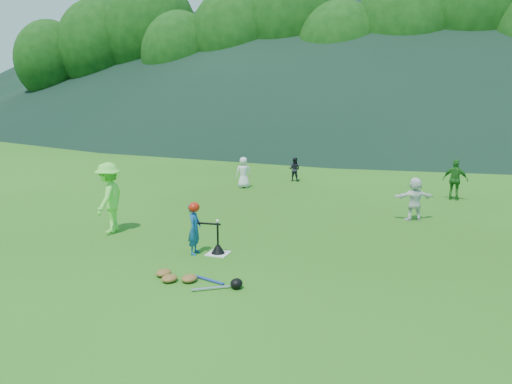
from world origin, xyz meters
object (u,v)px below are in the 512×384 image
home_plate (218,253)px  fielder_c (455,180)px  equipment_pile (189,278)px  adult_coach (109,198)px  fielder_a (244,172)px  fielder_b (294,169)px  batter_child (195,229)px  fielder_d (415,199)px  batting_tee (218,248)px

home_plate → fielder_c: size_ratio=0.34×
equipment_pile → adult_coach: bearing=144.9°
fielder_a → equipment_pile: 9.27m
fielder_c → fielder_b: bearing=-4.9°
adult_coach → fielder_c: 10.80m
batter_child → equipment_pile: 1.72m
fielder_d → fielder_a: bearing=-48.9°
fielder_c → home_plate: bearing=67.5°
fielder_c → fielder_d: 3.37m
fielder_a → equipment_pile: size_ratio=0.63×
home_plate → adult_coach: 3.44m
batter_child → fielder_d: 6.35m
fielder_c → batter_child: bearing=65.6°
adult_coach → fielder_a: bearing=157.9°
home_plate → fielder_d: size_ratio=0.38×
home_plate → fielder_b: (-0.78, 9.29, 0.46)m
batting_tee → home_plate: bearing=0.0°
equipment_pile → batter_child: bearing=112.3°
fielder_a → equipment_pile: fielder_a is taller
home_plate → fielder_a: 7.63m
batting_tee → equipment_pile: bearing=-85.1°
batter_child → fielder_c: 9.53m
equipment_pile → fielder_c: bearing=62.1°
fielder_d → equipment_pile: size_ratio=0.67×
adult_coach → fielder_c: size_ratio=1.32×
fielder_d → home_plate: bearing=24.9°
batter_child → fielder_d: (4.38, 4.59, 0.04)m
adult_coach → batting_tee: (3.25, -0.72, -0.75)m
adult_coach → equipment_pile: (3.39, -2.39, -0.81)m
equipment_pile → fielder_d: bearing=58.4°
batter_child → adult_coach: bearing=64.3°
adult_coach → fielder_d: size_ratio=1.47×
fielder_b → equipment_pile: bearing=99.1°
fielder_c → equipment_pile: (-4.91, -9.29, -0.60)m
batter_child → equipment_pile: batter_child is taller
batter_child → fielder_a: (-1.68, 7.44, 0.01)m
adult_coach → batting_tee: 3.41m
home_plate → batter_child: batter_child is taller
equipment_pile → home_plate: bearing=94.9°
adult_coach → fielder_a: size_ratio=1.55×
fielder_c → batting_tee: 9.16m
adult_coach → fielder_a: 6.67m
home_plate → adult_coach: bearing=167.5°
fielder_a → fielder_d: fielder_d is taller
fielder_a → fielder_b: fielder_a is taller
batting_tee → equipment_pile: 1.67m
fielder_a → batter_child: bearing=72.1°
fielder_a → batting_tee: 7.62m
batter_child → batting_tee: size_ratio=1.65×
fielder_c → equipment_pile: bearing=73.2°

